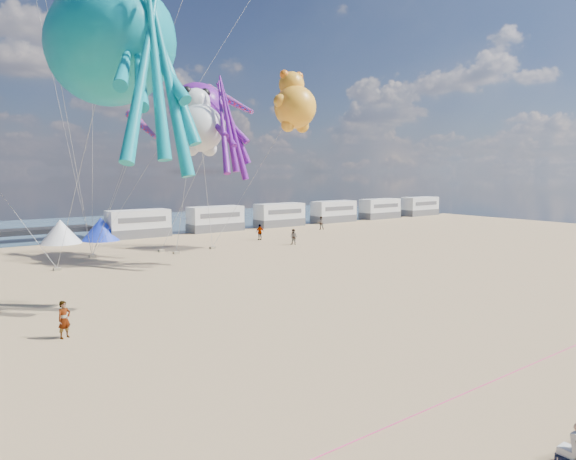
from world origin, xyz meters
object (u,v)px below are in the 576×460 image
at_px(standing_person, 64,319).
at_px(beachgoer_3, 260,232).
at_px(motorhome_0, 138,224).
at_px(kite_octopus_purple, 196,108).
at_px(motorhome_2, 280,215).
at_px(beachgoer_7, 294,237).
at_px(sandbag_c, 213,248).
at_px(windsock_right, 142,125).
at_px(tent_white, 60,232).
at_px(sandbag_a, 57,269).
at_px(motorhome_3, 334,212).
at_px(kite_octopus_teal, 109,45).
at_px(kite_panda, 200,128).
at_px(motorhome_5, 420,206).
at_px(sandbag_e, 92,256).
at_px(kite_teddy_orange, 295,107).
at_px(motorhome_1, 215,219).
at_px(sandbag_b, 176,253).
at_px(motorhome_4, 380,209).
at_px(tent_blue, 101,229).
at_px(sandbag_d, 161,251).
at_px(windsock_mid, 230,101).
at_px(beachgoer_1, 321,223).

distance_m(standing_person, beachgoer_3, 32.65).
bearing_deg(motorhome_0, kite_octopus_purple, -91.84).
bearing_deg(motorhome_2, beachgoer_7, -121.29).
distance_m(sandbag_c, windsock_right, 12.60).
relative_size(tent_white, sandbag_c, 8.00).
bearing_deg(sandbag_a, motorhome_3, 20.23).
bearing_deg(standing_person, kite_octopus_purple, 25.19).
distance_m(motorhome_3, kite_octopus_teal, 46.02).
relative_size(motorhome_0, kite_panda, 1.06).
height_order(tent_white, beachgoer_3, tent_white).
xyz_separation_m(motorhome_5, sandbag_e, (-55.50, -10.58, -1.39)).
relative_size(beachgoer_7, kite_teddy_orange, 0.23).
height_order(motorhome_1, sandbag_b, motorhome_1).
height_order(sandbag_c, kite_panda, kite_panda).
bearing_deg(beachgoer_3, motorhome_2, -128.43).
bearing_deg(windsock_right, beachgoer_3, 2.69).
xyz_separation_m(beachgoer_3, kite_panda, (-11.10, -8.42, 9.66)).
xyz_separation_m(motorhome_4, motorhome_5, (9.50, 0.00, 0.00)).
xyz_separation_m(tent_blue, sandbag_c, (6.41, -12.27, -1.09)).
relative_size(standing_person, kite_panda, 0.26).
height_order(sandbag_a, sandbag_c, same).
bearing_deg(kite_octopus_teal, sandbag_d, 59.38).
distance_m(motorhome_0, sandbag_e, 13.34).
xyz_separation_m(sandbag_a, kite_teddy_orange, (20.74, -1.44, 12.91)).
height_order(beachgoer_7, windsock_mid, windsock_mid).
height_order(motorhome_0, windsock_right, windsock_right).
bearing_deg(kite_octopus_purple, beachgoer_1, 1.48).
relative_size(motorhome_4, kite_octopus_purple, 0.64).
height_order(motorhome_5, sandbag_b, motorhome_5).
relative_size(motorhome_4, sandbag_a, 13.20).
bearing_deg(sandbag_a, motorhome_5, 14.05).
distance_m(tent_white, sandbag_e, 10.63).
relative_size(motorhome_3, standing_person, 4.03).
relative_size(sandbag_a, windsock_mid, 0.10).
relative_size(standing_person, sandbag_b, 3.27).
distance_m(sandbag_a, sandbag_d, 10.30).
bearing_deg(kite_teddy_orange, sandbag_a, 171.88).
relative_size(beachgoer_7, windsock_mid, 0.30).
bearing_deg(kite_octopus_purple, standing_person, -153.43).
relative_size(tent_white, sandbag_d, 8.00).
relative_size(sandbag_d, windsock_right, 0.11).
height_order(motorhome_3, windsock_right, windsock_right).
bearing_deg(sandbag_b, tent_white, 116.23).
height_order(motorhome_3, tent_white, motorhome_3).
relative_size(motorhome_3, kite_octopus_teal, 0.47).
bearing_deg(kite_panda, tent_white, 111.06).
bearing_deg(motorhome_3, kite_octopus_teal, -150.02).
bearing_deg(motorhome_5, beachgoer_1, -167.05).
bearing_deg(kite_octopus_purple, kite_panda, -132.97).
height_order(sandbag_d, sandbag_e, same).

